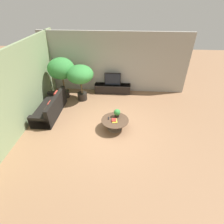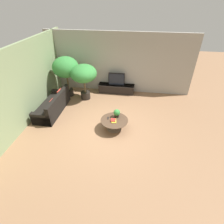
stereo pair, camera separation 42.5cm
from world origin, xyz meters
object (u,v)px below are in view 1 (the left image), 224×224
object	(u,v)px
potted_palm_tall	(61,70)
potted_plant_tabletop	(117,113)
television	(113,79)
potted_palm_corner	(80,76)
coffee_table	(115,122)
media_console	(113,88)
couch_by_wall	(51,108)

from	to	relation	value
potted_palm_tall	potted_plant_tabletop	bearing A→B (deg)	-37.87
television	potted_palm_corner	xyz separation A→B (m)	(-1.44, -0.87, 0.51)
coffee_table	potted_palm_corner	xyz separation A→B (m)	(-1.75, 2.15, 0.97)
media_console	coffee_table	world-z (taller)	media_console
media_console	potted_plant_tabletop	size ratio (longest dim) A/B	5.64
media_console	potted_plant_tabletop	distance (m)	2.85
coffee_table	potted_palm_corner	size ratio (longest dim) A/B	0.60
coffee_table	couch_by_wall	size ratio (longest dim) A/B	0.48
media_console	potted_palm_corner	distance (m)	1.98
media_console	potted_plant_tabletop	world-z (taller)	potted_plant_tabletop
couch_by_wall	potted_palm_corner	xyz separation A→B (m)	(1.10, 1.34, 0.98)
couch_by_wall	potted_plant_tabletop	distance (m)	2.99
media_console	television	distance (m)	0.53
media_console	couch_by_wall	world-z (taller)	couch_by_wall
television	coffee_table	bearing A→B (deg)	-84.09
television	potted_palm_tall	distance (m)	2.56
media_console	television	xyz separation A→B (m)	(0.00, -0.00, 0.53)
couch_by_wall	potted_plant_tabletop	xyz separation A→B (m)	(2.92, -0.59, 0.32)
television	coffee_table	world-z (taller)	television
television	media_console	bearing A→B (deg)	90.00
coffee_table	couch_by_wall	distance (m)	2.97
television	potted_palm_tall	bearing A→B (deg)	-164.48
media_console	couch_by_wall	bearing A→B (deg)	-139.07
coffee_table	potted_palm_tall	world-z (taller)	potted_palm_tall
potted_palm_tall	media_console	bearing A→B (deg)	15.55
potted_palm_tall	potted_plant_tabletop	xyz separation A→B (m)	(2.75, -2.14, -0.85)
television	potted_palm_tall	xyz separation A→B (m)	(-2.37, -0.66, 0.69)
television	potted_palm_corner	distance (m)	1.76
couch_by_wall	potted_palm_corner	distance (m)	1.99
potted_palm_tall	television	bearing A→B (deg)	15.52
couch_by_wall	potted_palm_tall	bearing A→B (deg)	173.79
potted_palm_corner	potted_plant_tabletop	bearing A→B (deg)	-46.70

